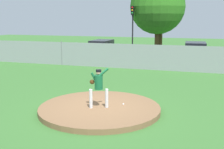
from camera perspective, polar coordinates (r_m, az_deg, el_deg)
name	(u,v)px	position (r m, az deg, el deg)	size (l,w,h in m)	color
ground_plane	(134,81)	(17.14, 4.47, -1.26)	(80.00, 80.00, 0.00)	#386B2D
asphalt_strip	(156,61)	(25.36, 8.95, 2.72)	(44.00, 7.00, 0.01)	#2B2B2D
pitchers_mound	(100,109)	(11.56, -2.51, -6.90)	(4.92, 4.92, 0.20)	brown
pitcher_youth	(98,84)	(11.09, -2.76, -2.02)	(0.81, 0.39, 1.63)	silver
baseball	(123,104)	(11.66, 2.30, -6.02)	(0.07, 0.07, 0.07)	white
chainlink_fence	(147,57)	(20.84, 7.08, 3.51)	(34.86, 0.07, 1.95)	gray
parked_car_slate	(195,53)	(24.81, 16.44, 4.14)	(2.00, 4.52, 1.76)	slate
parked_car_champagne	(102,50)	(26.04, -2.10, 4.93)	(1.88, 4.62, 1.77)	tan
traffic_cone_orange	(69,51)	(30.66, -8.64, 4.67)	(0.40, 0.40, 0.55)	orange
traffic_light_near	(133,21)	(29.90, 4.17, 10.64)	(0.28, 0.46, 4.99)	black
tree_broad_left	(158,7)	(31.71, 9.19, 13.37)	(5.92, 5.92, 7.93)	#4C331E
tree_tall_centre	(161,7)	(32.73, 9.83, 13.28)	(3.63, 3.63, 6.86)	#4C331E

